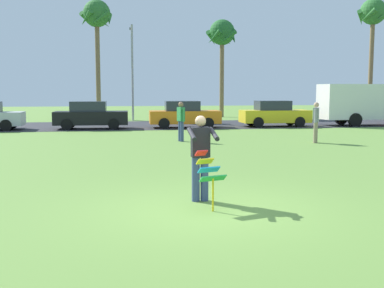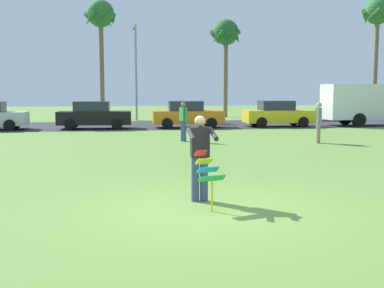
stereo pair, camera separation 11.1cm
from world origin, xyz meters
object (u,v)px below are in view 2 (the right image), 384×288
(person_kite_flyer, at_px, (200,155))
(palm_tree_centre_far, at_px, (226,36))
(parked_truck_red_cab, at_px, (370,103))
(palm_tree_far_left, at_px, (378,17))
(parked_car_black, at_px, (94,116))
(person_walker_far, at_px, (183,120))
(person_walker_near, at_px, (319,121))
(kite_held, at_px, (208,171))
(streetlight_pole, at_px, (136,66))
(parked_car_orange, at_px, (187,115))
(parked_car_yellow, at_px, (278,114))
(palm_tree_right_near, at_px, (101,19))

(person_kite_flyer, distance_m, palm_tree_centre_far, 31.19)
(parked_truck_red_cab, relative_size, palm_tree_far_left, 0.70)
(parked_car_black, relative_size, person_walker_far, 2.46)
(person_walker_near, height_order, person_walker_far, same)
(parked_truck_red_cab, xyz_separation_m, palm_tree_far_left, (5.10, 8.43, 6.73))
(kite_held, relative_size, streetlight_pole, 0.16)
(parked_car_orange, xyz_separation_m, palm_tree_centre_far, (4.81, 10.88, 5.90))
(parked_car_orange, distance_m, streetlight_pole, 8.54)
(parked_car_orange, distance_m, palm_tree_centre_far, 13.28)
(parked_car_black, height_order, parked_car_yellow, same)
(person_kite_flyer, xyz_separation_m, streetlight_pole, (-0.26, 26.30, 3.05))
(parked_truck_red_cab, relative_size, streetlight_pole, 0.96)
(streetlight_pole, relative_size, person_walker_near, 4.05)
(parked_car_black, distance_m, palm_tree_far_left, 24.97)
(person_walker_near, bearing_deg, person_kite_flyer, -124.85)
(kite_held, distance_m, parked_car_yellow, 21.18)
(parked_car_yellow, height_order, streetlight_pole, streetlight_pole)
(parked_car_yellow, bearing_deg, parked_car_black, 180.00)
(kite_held, xyz_separation_m, person_walker_far, (1.18, 11.97, 0.21))
(streetlight_pole, bearing_deg, person_kite_flyer, -89.44)
(parked_car_black, distance_m, person_walker_near, 13.39)
(parked_car_yellow, height_order, palm_tree_centre_far, palm_tree_centre_far)
(parked_truck_red_cab, bearing_deg, parked_car_yellow, 179.99)
(palm_tree_centre_far, bearing_deg, person_kite_flyer, -103.79)
(parked_car_black, height_order, streetlight_pole, streetlight_pole)
(parked_car_black, relative_size, palm_tree_right_near, 0.46)
(parked_car_yellow, xyz_separation_m, palm_tree_right_near, (-10.97, 10.23, 6.97))
(person_kite_flyer, distance_m, palm_tree_right_near, 30.03)
(parked_car_orange, bearing_deg, kite_held, -97.17)
(parked_car_black, relative_size, palm_tree_far_left, 0.44)
(palm_tree_right_near, relative_size, streetlight_pole, 1.32)
(parked_car_yellow, bearing_deg, person_walker_near, -98.39)
(parked_car_yellow, distance_m, palm_tree_right_near, 16.54)
(parked_car_black, distance_m, parked_truck_red_cab, 17.23)
(parked_truck_red_cab, bearing_deg, palm_tree_centre_far, 122.44)
(person_kite_flyer, xyz_separation_m, palm_tree_far_left, (19.33, 27.32, 7.19))
(kite_held, bearing_deg, person_kite_flyer, 93.15)
(parked_car_black, bearing_deg, parked_car_orange, -0.00)
(palm_tree_far_left, relative_size, person_walker_far, 5.58)
(parked_car_orange, bearing_deg, parked_car_black, 180.00)
(person_kite_flyer, height_order, kite_held, person_kite_flyer)
(kite_held, height_order, parked_car_orange, parked_car_orange)
(person_kite_flyer, distance_m, parked_car_orange, 19.06)
(parked_car_orange, xyz_separation_m, palm_tree_far_left, (16.83, 8.43, 7.37))
(parked_car_orange, height_order, parked_truck_red_cab, parked_truck_red_cab)
(person_kite_flyer, height_order, palm_tree_centre_far, palm_tree_centre_far)
(parked_car_yellow, xyz_separation_m, palm_tree_far_left, (11.18, 8.43, 7.37))
(streetlight_pole, xyz_separation_m, person_walker_far, (1.47, -15.01, -3.06))
(person_kite_flyer, height_order, parked_car_black, person_kite_flyer)
(parked_truck_red_cab, xyz_separation_m, palm_tree_centre_far, (-6.92, 10.88, 5.26))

